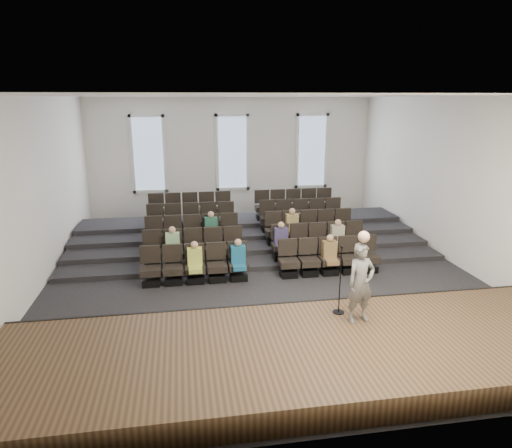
{
  "coord_description": "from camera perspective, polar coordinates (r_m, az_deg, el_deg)",
  "views": [
    {
      "loc": [
        -2.19,
        -12.5,
        4.94
      ],
      "look_at": [
        -0.04,
        0.5,
        1.3
      ],
      "focal_mm": 32.0,
      "sensor_mm": 36.0,
      "label": 1
    }
  ],
  "objects": [
    {
      "name": "windows",
      "position": [
        19.7,
        -2.97,
        8.9
      ],
      "size": [
        8.44,
        0.1,
        3.24
      ],
      "color": "white",
      "rests_on": "wall_back"
    },
    {
      "name": "wall_back",
      "position": [
        19.79,
        -2.99,
        8.35
      ],
      "size": [
        12.0,
        0.04,
        5.0
      ],
      "primitive_type": "cube",
      "color": "white",
      "rests_on": "ground"
    },
    {
      "name": "stage_lip",
      "position": [
        10.53,
        3.71,
        -11.03
      ],
      "size": [
        11.8,
        0.06,
        0.52
      ],
      "primitive_type": "cube",
      "color": "black",
      "rests_on": "ground"
    },
    {
      "name": "seating_rows",
      "position": [
        14.83,
        -0.49,
        -1.23
      ],
      "size": [
        6.8,
        4.7,
        1.67
      ],
      "color": "black",
      "rests_on": "ground"
    },
    {
      "name": "audience",
      "position": [
        13.64,
        0.3,
        -2.16
      ],
      "size": [
        5.45,
        2.64,
        1.1
      ],
      "color": "#BEC950",
      "rests_on": "seating_rows"
    },
    {
      "name": "ceiling",
      "position": [
        12.69,
        0.58,
        15.77
      ],
      "size": [
        12.0,
        14.0,
        0.02
      ],
      "primitive_type": "cube",
      "color": "white",
      "rests_on": "ground"
    },
    {
      "name": "wall_left",
      "position": [
        13.29,
        -25.98,
        3.31
      ],
      "size": [
        0.04,
        14.0,
        5.0
      ],
      "primitive_type": "cube",
      "color": "white",
      "rests_on": "ground"
    },
    {
      "name": "risers",
      "position": [
        16.51,
        -1.36,
        -1.24
      ],
      "size": [
        11.8,
        4.8,
        0.6
      ],
      "color": "black",
      "rests_on": "ground"
    },
    {
      "name": "stage",
      "position": [
        9.03,
        6.33,
        -15.94
      ],
      "size": [
        11.8,
        3.6,
        0.5
      ],
      "primitive_type": "cube",
      "color": "#503822",
      "rests_on": "ground"
    },
    {
      "name": "ground",
      "position": [
        13.61,
        0.53,
        -5.82
      ],
      "size": [
        14.0,
        14.0,
        0.0
      ],
      "primitive_type": "plane",
      "color": "black",
      "rests_on": "ground"
    },
    {
      "name": "mic_stand",
      "position": [
        9.93,
        10.39,
        -8.48
      ],
      "size": [
        0.25,
        0.25,
        1.52
      ],
      "color": "black",
      "rests_on": "stage"
    },
    {
      "name": "speaker",
      "position": [
        9.53,
        12.96,
        -7.19
      ],
      "size": [
        0.67,
        0.51,
        1.66
      ],
      "primitive_type": "imported",
      "rotation": [
        0.0,
        0.0,
        0.19
      ],
      "color": "#605E5B",
      "rests_on": "stage"
    },
    {
      "name": "wall_right",
      "position": [
        15.15,
        23.68,
        4.89
      ],
      "size": [
        0.04,
        14.0,
        5.0
      ],
      "primitive_type": "cube",
      "color": "white",
      "rests_on": "ground"
    },
    {
      "name": "wall_front",
      "position": [
        6.38,
        11.57,
        -7.34
      ],
      "size": [
        12.0,
        0.04,
        5.0
      ],
      "primitive_type": "cube",
      "color": "white",
      "rests_on": "ground"
    }
  ]
}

